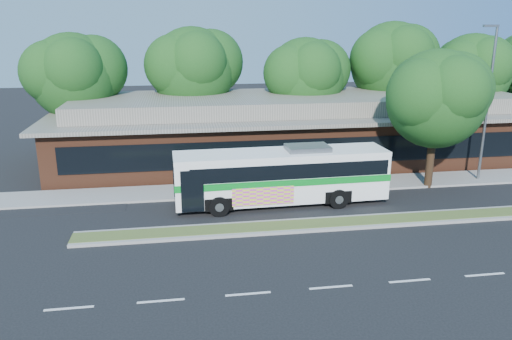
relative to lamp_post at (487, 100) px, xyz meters
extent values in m
plane|color=black|center=(-9.56, -6.00, -4.90)|extent=(120.00, 120.00, 0.00)
cube|color=#405524|center=(-9.56, -5.40, -4.83)|extent=(26.00, 1.10, 0.15)
cube|color=gray|center=(-9.56, 0.40, -4.84)|extent=(44.00, 2.60, 0.12)
cube|color=black|center=(-27.56, 4.00, -4.90)|extent=(14.00, 12.00, 0.01)
cube|color=brown|center=(-9.56, 7.00, -3.30)|extent=(32.00, 10.00, 3.20)
cube|color=#666156|center=(-9.56, 7.00, -1.58)|extent=(33.20, 11.20, 0.24)
cube|color=#666156|center=(-9.56, 7.00, -0.95)|extent=(30.00, 8.00, 1.00)
cube|color=black|center=(-9.56, 1.97, -3.20)|extent=(30.00, 0.06, 1.60)
cylinder|color=slate|center=(0.04, 0.00, -0.40)|extent=(0.16, 0.16, 9.00)
cube|color=slate|center=(-0.36, 0.00, 4.10)|extent=(0.90, 0.18, 0.14)
cylinder|color=black|center=(-24.56, 9.00, -2.91)|extent=(0.44, 0.44, 3.99)
sphere|color=#194416|center=(-24.56, 9.00, 0.83)|extent=(5.80, 5.80, 5.80)
sphere|color=#194416|center=(-23.26, 9.43, 1.29)|extent=(4.52, 4.52, 4.52)
cylinder|color=black|center=(-16.56, 10.00, -2.80)|extent=(0.44, 0.44, 4.20)
sphere|color=#194416|center=(-16.56, 10.00, 1.10)|extent=(6.00, 6.00, 6.00)
sphere|color=#194416|center=(-15.21, 10.45, 1.58)|extent=(4.68, 4.68, 4.68)
cylinder|color=black|center=(-8.56, 9.00, -3.01)|extent=(0.44, 0.44, 3.78)
sphere|color=#194416|center=(-8.56, 9.00, 0.56)|extent=(5.60, 5.60, 5.60)
sphere|color=#194416|center=(-7.30, 9.42, 1.00)|extent=(4.37, 4.37, 4.37)
cylinder|color=black|center=(-1.56, 10.00, -2.70)|extent=(0.44, 0.44, 4.41)
sphere|color=#194416|center=(-1.56, 10.00, 1.37)|extent=(6.20, 6.20, 6.20)
sphere|color=#194416|center=(-0.17, 10.46, 1.86)|extent=(4.84, 4.84, 4.84)
cylinder|color=black|center=(4.44, 9.00, -2.97)|extent=(0.44, 0.44, 3.86)
sphere|color=#194416|center=(4.44, 9.00, 0.70)|extent=(5.80, 5.80, 5.80)
sphere|color=#194416|center=(5.74, 9.43, 1.16)|extent=(4.52, 4.52, 4.52)
cube|color=white|center=(-12.58, -2.20, -3.33)|extent=(11.02, 2.63, 2.52)
cube|color=black|center=(-12.30, -2.19, -2.83)|extent=(10.14, 2.65, 0.76)
cube|color=white|center=(-12.58, -2.20, -2.18)|extent=(11.03, 2.65, 0.24)
cube|color=#058221|center=(-12.58, -2.20, -3.41)|extent=(11.07, 2.68, 0.35)
cube|color=black|center=(-18.07, -2.35, -3.03)|extent=(0.11, 2.05, 1.56)
cube|color=black|center=(-7.08, -2.05, -2.74)|extent=(0.11, 1.91, 1.01)
cube|color=#E242BF|center=(-13.73, -3.43, -3.99)|extent=(3.10, 0.13, 0.91)
cube|color=slate|center=(-11.21, -2.16, -1.95)|extent=(2.23, 1.52, 0.27)
cylinder|color=black|center=(-15.92, -3.44, -4.40)|extent=(1.01, 0.36, 1.00)
cylinder|color=black|center=(-15.99, -1.15, -4.40)|extent=(1.01, 0.36, 1.00)
cylinder|color=black|center=(-9.81, -3.27, -4.40)|extent=(1.01, 0.36, 1.00)
cylinder|color=black|center=(-9.87, -0.98, -4.40)|extent=(1.01, 0.36, 1.00)
imported|color=#B5B6BC|center=(-22.13, 3.91, -4.29)|extent=(4.52, 2.75, 1.23)
cylinder|color=black|center=(-3.56, -0.70, -3.17)|extent=(0.44, 0.44, 3.47)
sphere|color=#194416|center=(-3.56, -0.70, 0.21)|extent=(5.46, 5.46, 5.46)
sphere|color=#194416|center=(-2.34, -0.29, 0.65)|extent=(4.26, 4.26, 4.26)
camera|label=1|loc=(-17.70, -26.36, 4.11)|focal=35.00mm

